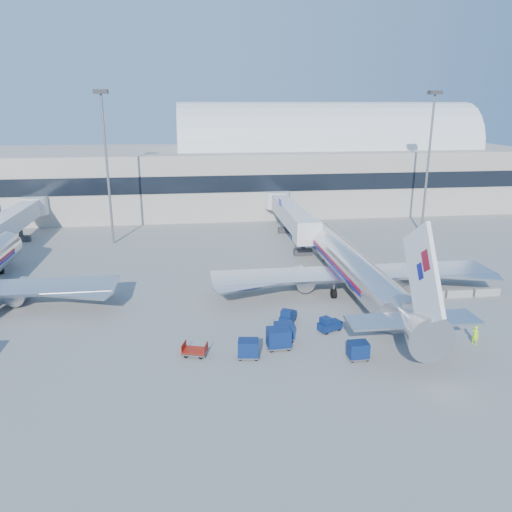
{
  "coord_description": "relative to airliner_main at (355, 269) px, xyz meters",
  "views": [
    {
      "loc": [
        -7.77,
        -46.41,
        20.58
      ],
      "look_at": [
        -0.94,
        6.0,
        4.46
      ],
      "focal_mm": 35.0,
      "sensor_mm": 36.0,
      "label": 1
    }
  ],
  "objects": [
    {
      "name": "ramp_worker",
      "position": [
        6.85,
        -13.36,
        -2.05
      ],
      "size": [
        0.68,
        0.77,
        1.76
      ],
      "primitive_type": "imported",
      "rotation": [
        0.0,
        0.0,
        2.08
      ],
      "color": "#9AE117",
      "rests_on": "ground"
    },
    {
      "name": "barrier_near",
      "position": [
        8.0,
        -2.51,
        -2.48
      ],
      "size": [
        3.0,
        0.55,
        0.9
      ],
      "primitive_type": "cube",
      "color": "#9E9E96",
      "rests_on": "ground"
    },
    {
      "name": "jetbridge_mid",
      "position": [
        -44.4,
        26.3,
        1.0
      ],
      "size": [
        4.4,
        27.5,
        6.25
      ],
      "color": "silver",
      "rests_on": "ground"
    },
    {
      "name": "tug_left",
      "position": [
        -8.91,
        -6.84,
        -2.23
      ],
      "size": [
        2.13,
        2.63,
        1.54
      ],
      "rotation": [
        0.0,
        0.0,
        1.1
      ],
      "color": "#0A1D4E",
      "rests_on": "ground"
    },
    {
      "name": "mast_west",
      "position": [
        -30.0,
        25.49,
        11.87
      ],
      "size": [
        2.0,
        1.2,
        22.6
      ],
      "color": "slate",
      "rests_on": "ground"
    },
    {
      "name": "cart_solo_far",
      "position": [
        3.67,
        -10.93,
        -2.11
      ],
      "size": [
        2.14,
        1.96,
        1.53
      ],
      "rotation": [
        0.0,
        0.0,
        -0.47
      ],
      "color": "#0A1D4E",
      "rests_on": "ground"
    },
    {
      "name": "cart_train_a",
      "position": [
        -9.91,
        -10.3,
        -2.07
      ],
      "size": [
        1.81,
        1.38,
        1.6
      ],
      "rotation": [
        0.0,
        0.0,
        0.0
      ],
      "color": "#0A1D4E",
      "rests_on": "ground"
    },
    {
      "name": "tug_lead",
      "position": [
        -5.37,
        -9.07,
        -2.26
      ],
      "size": [
        2.5,
        1.96,
        1.46
      ],
      "rotation": [
        0.0,
        0.0,
        0.44
      ],
      "color": "#0A1D4E",
      "rests_on": "ground"
    },
    {
      "name": "mast_east",
      "position": [
        20.0,
        25.49,
        11.87
      ],
      "size": [
        2.0,
        1.2,
        22.6
      ],
      "color": "slate",
      "rests_on": "ground"
    },
    {
      "name": "cart_solo_near",
      "position": [
        -4.39,
        -14.65,
        -2.1
      ],
      "size": [
        1.78,
        1.38,
        1.54
      ],
      "rotation": [
        0.0,
        0.0,
        0.02
      ],
      "color": "#0A1D4E",
      "rests_on": "ground"
    },
    {
      "name": "ground",
      "position": [
        -10.0,
        -4.51,
        -2.93
      ],
      "size": [
        260.0,
        260.0,
        0.0
      ],
      "primitive_type": "plane",
      "color": "gray",
      "rests_on": "ground"
    },
    {
      "name": "jetbridge_near",
      "position": [
        -2.4,
        26.3,
        1.0
      ],
      "size": [
        4.4,
        27.5,
        6.25
      ],
      "color": "silver",
      "rests_on": "ground"
    },
    {
      "name": "tug_right",
      "position": [
        2.14,
        -9.62,
        -2.32
      ],
      "size": [
        2.27,
        1.8,
        1.33
      ],
      "rotation": [
        0.0,
        0.0,
        -0.45
      ],
      "color": "#0A1D4E",
      "rests_on": "ground"
    },
    {
      "name": "airliner_main",
      "position": [
        0.0,
        0.0,
        0.0
      ],
      "size": [
        32.0,
        37.26,
        12.07
      ],
      "color": "silver",
      "rests_on": "ground"
    },
    {
      "name": "barrier_mid",
      "position": [
        11.3,
        -2.51,
        -2.48
      ],
      "size": [
        3.0,
        0.55,
        0.9
      ],
      "primitive_type": "cube",
      "color": "#9E9E96",
      "rests_on": "ground"
    },
    {
      "name": "cart_train_c",
      "position": [
        -13.51,
        -13.22,
        -2.07
      ],
      "size": [
        2.0,
        1.63,
        1.61
      ],
      "rotation": [
        0.0,
        0.0,
        -0.14
      ],
      "color": "#0A1D4E",
      "rests_on": "ground"
    },
    {
      "name": "terminal",
      "position": [
        -23.6,
        51.46,
        4.6
      ],
      "size": [
        170.0,
        28.15,
        21.0
      ],
      "color": "#B2AA9E",
      "rests_on": "ground"
    },
    {
      "name": "cart_open_red",
      "position": [
        -17.97,
        -12.29,
        -2.54
      ],
      "size": [
        2.35,
        1.95,
        0.54
      ],
      "rotation": [
        0.0,
        0.0,
        -0.29
      ],
      "color": "slate",
      "rests_on": "ground"
    },
    {
      "name": "cart_train_b",
      "position": [
        -10.68,
        -11.88,
        -1.94
      ],
      "size": [
        2.18,
        1.71,
        1.85
      ],
      "rotation": [
        0.0,
        0.0,
        0.05
      ],
      "color": "#0A1D4E",
      "rests_on": "ground"
    },
    {
      "name": "barrier_far",
      "position": [
        14.6,
        -2.51,
        -2.48
      ],
      "size": [
        3.0,
        0.55,
        0.9
      ],
      "primitive_type": "cube",
      "color": "#9E9E96",
      "rests_on": "ground"
    }
  ]
}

